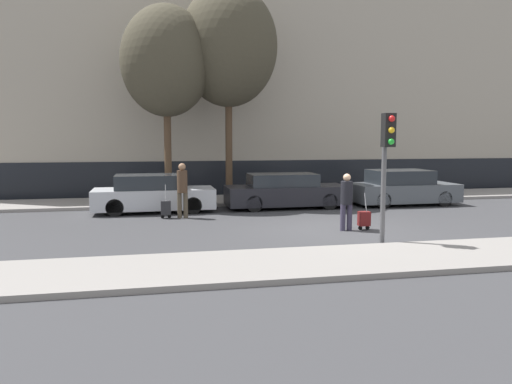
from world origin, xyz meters
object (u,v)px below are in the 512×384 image
(parked_car_0, at_px, (153,194))
(bare_tree_down_street, at_px, (166,61))
(traffic_light, at_px, (387,152))
(trolley_left, at_px, (166,208))
(pedestrian_left, at_px, (182,187))
(pedestrian_right, at_px, (347,199))
(trolley_right, at_px, (364,219))
(bare_tree_near_crossing, at_px, (228,47))
(parked_car_1, at_px, (286,192))
(parked_car_2, at_px, (402,188))

(parked_car_0, relative_size, bare_tree_down_street, 0.56)
(parked_car_0, relative_size, traffic_light, 1.32)
(trolley_left, height_order, traffic_light, traffic_light)
(pedestrian_left, relative_size, pedestrian_right, 1.11)
(trolley_right, bearing_deg, parked_car_0, 140.96)
(traffic_light, bearing_deg, trolley_left, 132.89)
(bare_tree_near_crossing, bearing_deg, trolley_left, -126.67)
(parked_car_1, relative_size, parked_car_2, 1.11)
(pedestrian_right, relative_size, traffic_light, 0.51)
(traffic_light, height_order, bare_tree_near_crossing, bare_tree_near_crossing)
(pedestrian_right, bearing_deg, bare_tree_down_street, -53.61)
(bare_tree_down_street, bearing_deg, trolley_right, -51.02)
(parked_car_0, distance_m, pedestrian_left, 1.88)
(pedestrian_left, xyz_separation_m, pedestrian_right, (4.44, -3.23, -0.12))
(pedestrian_right, relative_size, bare_tree_down_street, 0.22)
(parked_car_2, relative_size, bare_tree_down_street, 0.54)
(parked_car_0, distance_m, parked_car_1, 4.92)
(parked_car_0, relative_size, parked_car_1, 0.93)
(trolley_left, relative_size, pedestrian_right, 0.69)
(parked_car_1, relative_size, pedestrian_left, 2.52)
(parked_car_1, bearing_deg, trolley_left, -161.19)
(parked_car_1, xyz_separation_m, pedestrian_left, (-3.97, -1.59, 0.42))
(parked_car_1, height_order, bare_tree_near_crossing, bare_tree_near_crossing)
(parked_car_1, height_order, traffic_light, traffic_light)
(parked_car_0, distance_m, bare_tree_near_crossing, 6.74)
(trolley_right, bearing_deg, traffic_light, -101.68)
(pedestrian_left, height_order, bare_tree_near_crossing, bare_tree_near_crossing)
(parked_car_2, bearing_deg, trolley_left, -170.76)
(pedestrian_left, relative_size, trolley_right, 1.70)
(parked_car_1, relative_size, trolley_right, 4.27)
(pedestrian_left, bearing_deg, bare_tree_down_street, 101.04)
(bare_tree_near_crossing, bearing_deg, trolley_right, -67.53)
(parked_car_0, bearing_deg, bare_tree_near_crossing, 34.03)
(trolley_left, bearing_deg, pedestrian_left, -5.31)
(pedestrian_right, bearing_deg, traffic_light, 93.01)
(parked_car_0, bearing_deg, bare_tree_down_street, 70.64)
(parked_car_0, bearing_deg, trolley_right, -39.04)
(trolley_right, height_order, bare_tree_down_street, bare_tree_down_street)
(parked_car_0, distance_m, trolley_right, 7.64)
(trolley_left, bearing_deg, parked_car_2, 9.24)
(parked_car_0, height_order, bare_tree_near_crossing, bare_tree_near_crossing)
(parked_car_0, relative_size, trolley_left, 3.79)
(parked_car_2, distance_m, traffic_light, 8.33)
(pedestrian_left, bearing_deg, trolley_left, -179.94)
(parked_car_1, bearing_deg, traffic_light, -85.40)
(pedestrian_left, xyz_separation_m, bare_tree_near_crossing, (2.13, 3.65, 5.21))
(pedestrian_right, distance_m, bare_tree_down_street, 9.34)
(pedestrian_right, bearing_deg, trolley_right, 179.93)
(parked_car_2, relative_size, pedestrian_right, 2.52)
(parked_car_1, distance_m, parked_car_2, 4.78)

